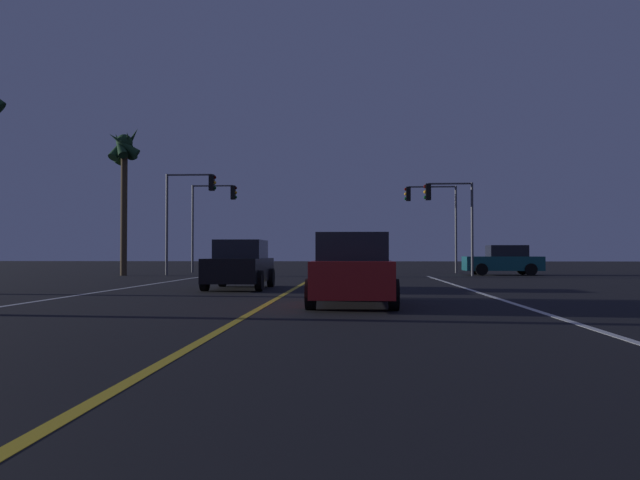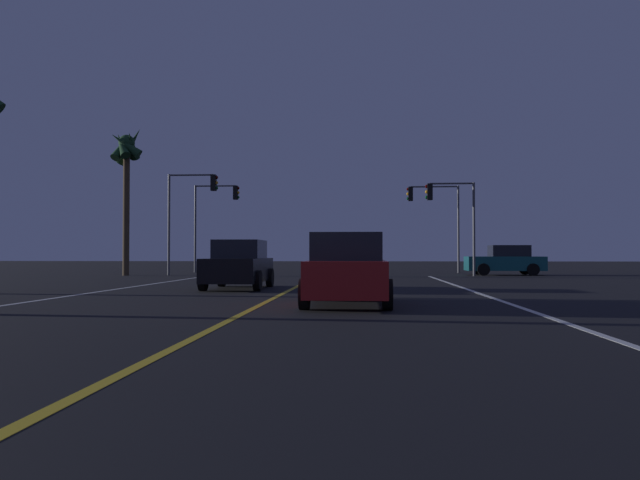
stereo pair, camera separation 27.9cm
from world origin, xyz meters
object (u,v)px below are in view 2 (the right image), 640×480
Objects in this scene: car_lead_same_lane at (347,271)px; traffic_light_far_right at (434,208)px; traffic_light_near_right at (450,207)px; car_crossing_side at (506,261)px; traffic_light_far_left at (216,208)px; traffic_light_near_left at (192,201)px; palm_tree_left_far at (126,158)px; car_oncoming at (239,265)px.

traffic_light_far_right reaches higher than car_lead_same_lane.
traffic_light_far_right is (-0.28, 5.50, 0.32)m from traffic_light_near_right.
car_lead_same_lane is at bearing 68.16° from car_crossing_side.
traffic_light_near_right is at bearing -14.77° from car_lead_same_lane.
traffic_light_far_left is at bearing 0.00° from traffic_light_far_right.
traffic_light_far_right is at bearing -87.11° from traffic_light_near_right.
palm_tree_left_far is (-3.60, -0.46, 2.36)m from traffic_light_near_left.
traffic_light_far_left is 7.39m from palm_tree_left_far.
palm_tree_left_far reaches higher than car_lead_same_lane.
traffic_light_near_left is 1.00× the size of traffic_light_far_left.
car_crossing_side is 6.23m from traffic_light_far_right.
palm_tree_left_far is (-12.85, 19.03, 5.75)m from car_lead_same_lane.
traffic_light_near_right is at bearing 92.89° from traffic_light_far_right.
palm_tree_left_far is at bearing 1.46° from traffic_light_near_right.
traffic_light_near_right is 5.52m from traffic_light_far_right.
car_lead_same_lane is 0.75× the size of traffic_light_near_left.
car_oncoming is 0.78× the size of traffic_light_far_right.
car_oncoming is 16.01m from traffic_light_near_right.
traffic_light_near_left is at bearing -157.60° from car_oncoming.
traffic_light_near_left reaches higher than traffic_light_far_left.
palm_tree_left_far reaches higher than traffic_light_near_left.
car_crossing_side is 0.76× the size of traffic_light_far_left.
traffic_light_far_right is (-3.61, 3.86, 3.30)m from car_crossing_side.
traffic_light_far_right is at bearing 18.60° from palm_tree_left_far.
traffic_light_near_left is 4.33m from palm_tree_left_far.
car_lead_same_lane is 1.00× the size of car_oncoming.
traffic_light_near_left is at bearing -90.60° from traffic_light_far_left.
car_lead_same_lane is at bearing -55.97° from palm_tree_left_far.
car_crossing_side is 0.75× the size of traffic_light_near_left.
car_lead_same_lane is 25.67m from traffic_light_far_right.
traffic_light_near_right is at bearing 0.00° from traffic_light_near_left.
traffic_light_far_right is 14.05m from traffic_light_far_left.
palm_tree_left_far reaches higher than traffic_light_far_right.
car_crossing_side is (8.47, 21.13, 0.00)m from car_lead_same_lane.
traffic_light_near_right is 14.39m from traffic_light_near_left.
traffic_light_far_right is (4.86, 24.99, 3.30)m from car_lead_same_lane.
traffic_light_near_left is 1.03× the size of traffic_light_far_right.
traffic_light_far_right is 0.97× the size of traffic_light_far_left.
car_oncoming and car_crossing_side have the same top height.
car_lead_same_lane is 7.73m from car_oncoming.
traffic_light_near_left reaches higher than traffic_light_near_right.
car_lead_same_lane is at bearing 30.73° from car_oncoming.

